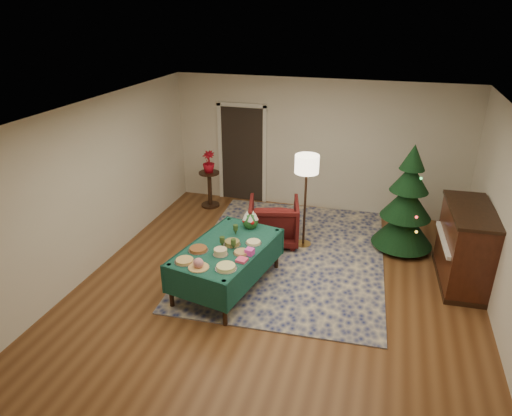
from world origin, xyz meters
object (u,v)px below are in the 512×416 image
(gift_box, at_px, (250,252))
(floor_lamp, at_px, (307,170))
(side_table, at_px, (210,190))
(armchair, at_px, (274,219))
(potted_plant, at_px, (209,166))
(piano, at_px, (465,247))
(christmas_tree, at_px, (407,204))
(buffet_table, at_px, (227,254))

(gift_box, xyz_separation_m, floor_lamp, (0.46, 1.79, 0.68))
(side_table, bearing_deg, armchair, -34.99)
(side_table, bearing_deg, potted_plant, -90.00)
(piano, bearing_deg, potted_plant, 161.16)
(christmas_tree, distance_m, piano, 1.25)
(side_table, height_order, potted_plant, potted_plant)
(gift_box, distance_m, floor_lamp, 1.97)
(potted_plant, relative_size, piano, 0.31)
(floor_lamp, distance_m, christmas_tree, 1.83)
(buffet_table, bearing_deg, side_table, 116.44)
(potted_plant, bearing_deg, armchair, -34.99)
(armchair, bearing_deg, gift_box, 78.94)
(gift_box, distance_m, side_table, 3.48)
(piano, bearing_deg, gift_box, -156.66)
(christmas_tree, relative_size, piano, 1.30)
(piano, bearing_deg, armchair, 171.78)
(gift_box, xyz_separation_m, christmas_tree, (2.16, 2.17, 0.11))
(buffet_table, distance_m, gift_box, 0.47)
(side_table, relative_size, potted_plant, 1.71)
(gift_box, relative_size, christmas_tree, 0.06)
(gift_box, bearing_deg, christmas_tree, 45.16)
(gift_box, relative_size, armchair, 0.13)
(floor_lamp, bearing_deg, side_table, 152.76)
(floor_lamp, bearing_deg, piano, -10.68)
(gift_box, bearing_deg, buffet_table, 159.59)
(armchair, xyz_separation_m, christmas_tree, (2.25, 0.41, 0.41))
(buffet_table, xyz_separation_m, gift_box, (0.40, -0.15, 0.19))
(side_table, relative_size, christmas_tree, 0.40)
(side_table, bearing_deg, floor_lamp, -27.24)
(armchair, bearing_deg, side_table, -48.89)
(floor_lamp, distance_m, piano, 2.74)
(potted_plant, relative_size, christmas_tree, 0.24)
(armchair, height_order, christmas_tree, christmas_tree)
(armchair, bearing_deg, buffet_table, 64.98)
(armchair, relative_size, floor_lamp, 0.53)
(armchair, distance_m, side_table, 2.09)
(armchair, relative_size, christmas_tree, 0.47)
(armchair, bearing_deg, floor_lamp, 169.63)
(christmas_tree, bearing_deg, potted_plant, 168.77)
(buffet_table, relative_size, piano, 1.35)
(armchair, xyz_separation_m, side_table, (-1.71, 1.20, -0.07))
(floor_lamp, bearing_deg, armchair, -176.46)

